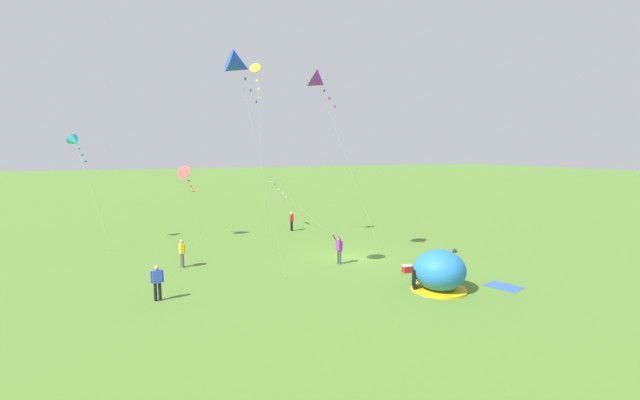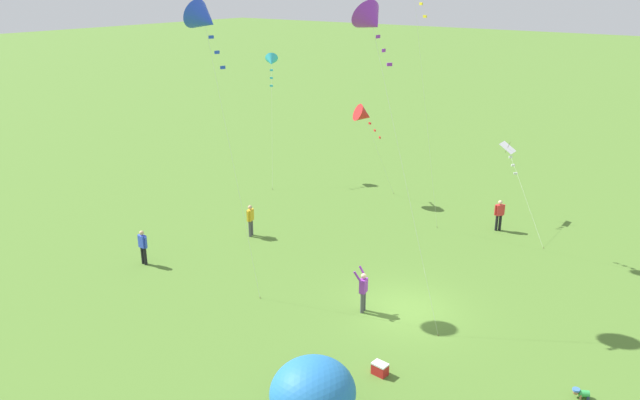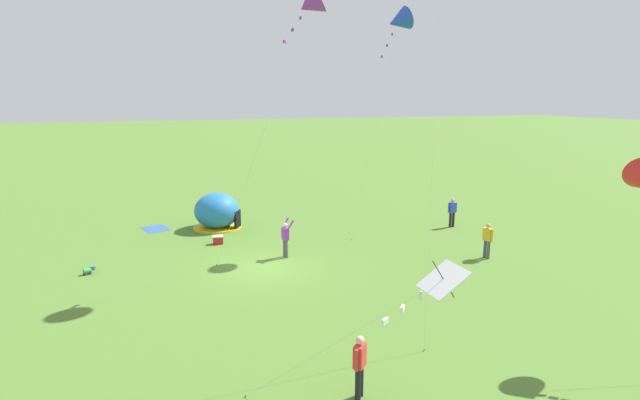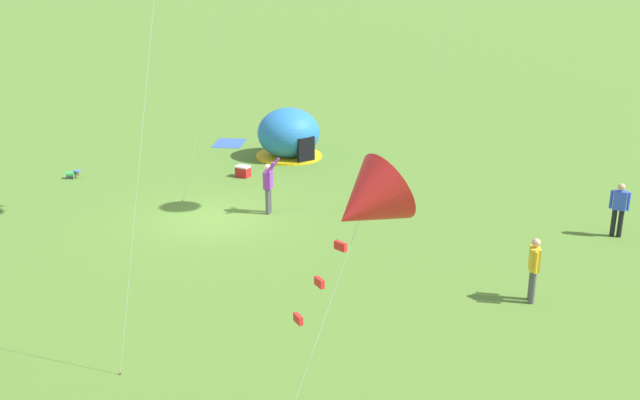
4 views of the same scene
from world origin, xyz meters
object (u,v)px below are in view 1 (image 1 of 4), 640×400
Objects in this scene: popup_tent at (439,271)px; person_arms_raised at (339,249)px; kite_cyan at (75,142)px; kite_red at (186,174)px; kite_white at (277,186)px; cooler_box at (407,269)px; toddler_crawling at (454,250)px; person_far_back at (292,220)px; kite_purple at (318,81)px; person_center_field at (157,281)px; kite_yellow at (256,71)px; person_with_toddler at (182,252)px; kite_blue at (239,65)px.

person_arms_raised is at bearing 20.17° from popup_tent.
person_arms_raised is 0.23× the size of kite_cyan.
kite_white is at bearing -75.71° from kite_red.
kite_white is at bearing 7.49° from cooler_box.
toddler_crawling is (2.79, -5.93, -0.04)m from cooler_box.
cooler_box is at bearing -173.66° from person_far_back.
person_far_back is at bearing -10.77° from kite_purple.
kite_white is (16.43, -11.40, 2.85)m from person_center_field.
kite_white is at bearing -30.41° from kite_yellow.
toddler_crawling is 14.88m from kite_purple.
kite_red is (10.52, 6.90, -6.18)m from kite_purple.
kite_purple is (-1.82, -8.30, 10.44)m from person_with_toddler.
kite_purple is 1.46× the size of kite_cyan.
kite_purple is (1.41, 0.82, 10.41)m from person_arms_raised.
kite_blue is at bearing 94.37° from toddler_crawling.
toddler_crawling is 19.38m from kite_yellow.
person_arms_raised is at bearing 177.77° from kite_white.
person_with_toddler is at bearing 129.74° from person_far_back.
popup_tent is 0.23× the size of kite_blue.
kite_cyan is (4.28, 12.51, -5.24)m from kite_yellow.
person_far_back is 0.21× the size of kite_cyan.
person_far_back is (14.16, -12.00, 0.00)m from person_center_field.
kite_purple is 14.01m from kite_red.
kite_red is (-2.10, 8.27, 1.41)m from kite_white.
kite_blue is at bearing 150.24° from person_far_back.
kite_cyan is at bearing 42.99° from popup_tent.
person_far_back is at bearing -5.59° from person_arms_raised.
popup_tent is at bearing -137.01° from kite_cyan.
kite_cyan is at bearing 52.72° from kite_purple.
popup_tent is 0.64× the size of kite_white.
kite_purple is (4.71, 3.64, 11.18)m from cooler_box.
cooler_box is at bearing -142.26° from kite_purple.
kite_purple is 0.90× the size of kite_yellow.
toddler_crawling is 18.27m from person_with_toddler.
person_far_back is at bearing 3.98° from popup_tent.
kite_red is (0.16, 8.87, 4.26)m from person_far_back.
kite_blue is 0.90× the size of kite_yellow.
kite_yellow reaches higher than popup_tent.
toddler_crawling is 0.04× the size of kite_yellow.
person_with_toddler is at bearing 170.88° from kite_red.
person_center_field and person_with_toddler have the same top height.
kite_blue is at bearing 155.74° from kite_white.
kite_white is at bearing 29.46° from toddler_crawling.
person_with_toddler reaches higher than toddler_crawling.
popup_tent is 1.63× the size of person_far_back.
kite_blue is at bearing -152.17° from person_with_toddler.
person_center_field is 1.00× the size of person_far_back.
person_far_back is 14.83m from kite_purple.
kite_yellow reaches higher than cooler_box.
person_far_back is 0.29× the size of kite_red.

